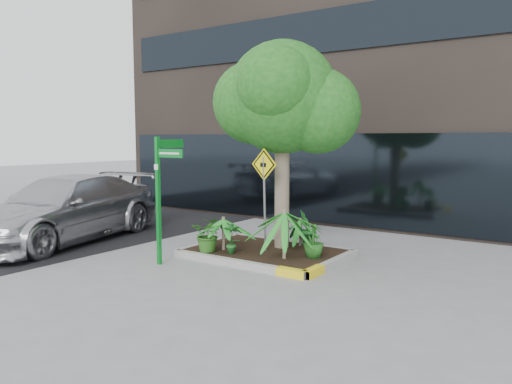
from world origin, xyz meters
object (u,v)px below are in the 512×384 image
Objects in this scene: street_sign_post at (162,186)px; cattle_sign at (264,182)px; parked_car at (64,209)px; tree at (283,98)px.

cattle_sign is at bearing 51.36° from street_sign_post.
cattle_sign is (5.11, 1.32, 0.83)m from parked_car.
tree is at bearing 90.19° from cattle_sign.
cattle_sign is (1.42, 1.61, 0.04)m from street_sign_post.
parked_car is (-5.20, -1.91, -2.63)m from tree.
street_sign_post is at bearing -16.45° from parked_car.
street_sign_post is at bearing -124.24° from tree.
street_sign_post is (3.70, -0.29, 0.79)m from parked_car.
street_sign_post is 2.14m from cattle_sign.
tree reaches higher than cattle_sign.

